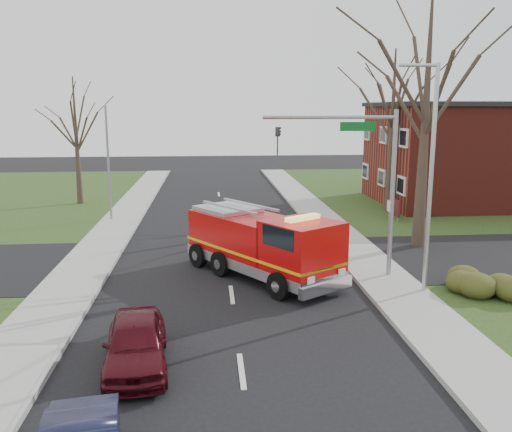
{
  "coord_description": "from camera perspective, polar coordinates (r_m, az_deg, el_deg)",
  "views": [
    {
      "loc": [
        -0.78,
        -19.25,
        6.86
      ],
      "look_at": [
        1.34,
        4.92,
        2.0
      ],
      "focal_mm": 38.0,
      "sensor_mm": 36.0,
      "label": 1
    }
  ],
  "objects": [
    {
      "name": "traffic_signal_mast",
      "position": [
        21.7,
        11.07,
        5.42
      ],
      "size": [
        5.29,
        0.18,
        6.8
      ],
      "color": "gray",
      "rests_on": "ground"
    },
    {
      "name": "parked_car_maroon",
      "position": [
        15.21,
        -12.54,
        -12.89
      ],
      "size": [
        2.0,
        4.18,
        1.38
      ],
      "primitive_type": "imported",
      "rotation": [
        0.0,
        0.0,
        0.09
      ],
      "color": "#420A11",
      "rests_on": "ground"
    },
    {
      "name": "utility_pole_far",
      "position": [
        33.96,
        -15.27,
        5.25
      ],
      "size": [
        0.14,
        0.14,
        7.0
      ],
      "primitive_type": "cylinder",
      "color": "gray",
      "rests_on": "ground"
    },
    {
      "name": "health_center_sign",
      "position": [
        34.22,
        14.31,
        0.9
      ],
      "size": [
        0.12,
        2.0,
        1.4
      ],
      "color": "#4B1116",
      "rests_on": "ground"
    },
    {
      "name": "brick_building",
      "position": [
        42.29,
        23.02,
        6.09
      ],
      "size": [
        15.4,
        10.4,
        7.25
      ],
      "color": "maroon",
      "rests_on": "ground"
    },
    {
      "name": "bare_tree_left",
      "position": [
        40.34,
        -18.46,
        8.91
      ],
      "size": [
        4.5,
        4.5,
        9.0
      ],
      "color": "#352B1F",
      "rests_on": "ground"
    },
    {
      "name": "bare_tree_near",
      "position": [
        27.27,
        17.52,
        11.98
      ],
      "size": [
        6.0,
        6.0,
        12.0
      ],
      "color": "#352B1F",
      "rests_on": "ground"
    },
    {
      "name": "sidewalk_left",
      "position": [
        21.12,
        -19.81,
        -8.11
      ],
      "size": [
        2.4,
        80.0,
        0.15
      ],
      "primitive_type": "cube",
      "color": "#979792",
      "rests_on": "ground"
    },
    {
      "name": "hedge_corner",
      "position": [
        21.63,
        22.26,
        -6.42
      ],
      "size": [
        2.8,
        2.0,
        0.9
      ],
      "primitive_type": "ellipsoid",
      "color": "#2E3613",
      "rests_on": "lawn_right"
    },
    {
      "name": "sidewalk_right",
      "position": [
        21.57,
        14.25,
        -7.37
      ],
      "size": [
        2.4,
        80.0,
        0.15
      ],
      "primitive_type": "cube",
      "color": "#979792",
      "rests_on": "ground"
    },
    {
      "name": "fire_engine",
      "position": [
        22.09,
        0.73,
        -3.16
      ],
      "size": [
        6.15,
        7.45,
        2.95
      ],
      "rotation": [
        0.0,
        0.0,
        0.59
      ],
      "color": "#BC0908",
      "rests_on": "ground"
    },
    {
      "name": "bare_tree_far",
      "position": [
        36.22,
        14.2,
        10.39
      ],
      "size": [
        5.25,
        5.25,
        10.5
      ],
      "color": "#352B1F",
      "rests_on": "ground"
    },
    {
      "name": "streetlight_pole",
      "position": [
        20.48,
        17.81,
        4.31
      ],
      "size": [
        1.48,
        0.16,
        8.4
      ],
      "color": "#B7BABF",
      "rests_on": "ground"
    },
    {
      "name": "ground",
      "position": [
        20.45,
        -2.58,
        -8.29
      ],
      "size": [
        120.0,
        120.0,
        0.0
      ],
      "primitive_type": "plane",
      "color": "black",
      "rests_on": "ground"
    }
  ]
}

